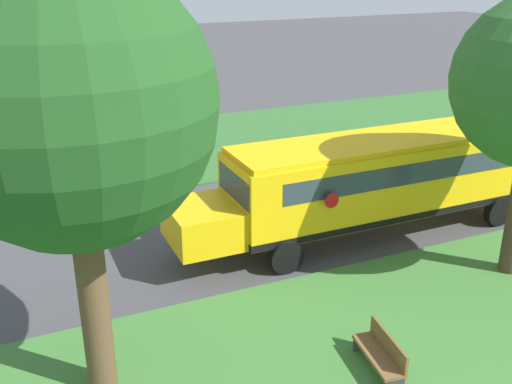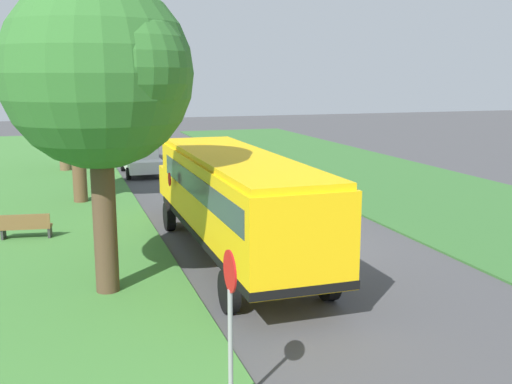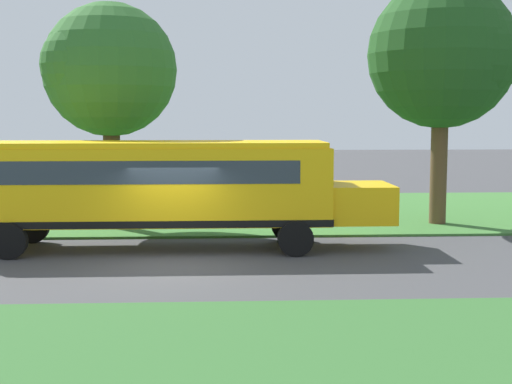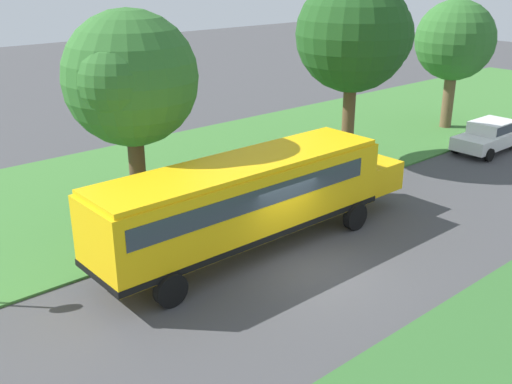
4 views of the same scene
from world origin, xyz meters
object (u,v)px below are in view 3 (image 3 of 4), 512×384
at_px(school_bus, 158,184).
at_px(park_bench, 278,206).
at_px(oak_tree_roadside_mid, 448,55).
at_px(oak_tree_beside_bus, 105,70).

bearing_deg(school_bus, park_bench, 146.25).
bearing_deg(park_bench, oak_tree_roadside_mid, 69.90).
xyz_separation_m(school_bus, oak_tree_roadside_mid, (-3.92, 9.74, 4.07)).
distance_m(school_bus, oak_tree_roadside_mid, 11.26).
distance_m(oak_tree_beside_bus, oak_tree_roadside_mid, 11.78).
bearing_deg(school_bus, oak_tree_beside_bus, -151.40).
relative_size(oak_tree_beside_bus, oak_tree_roadside_mid, 0.89).
bearing_deg(oak_tree_roadside_mid, park_bench, -110.10).
height_order(oak_tree_roadside_mid, park_bench, oak_tree_roadside_mid).
distance_m(oak_tree_roadside_mid, park_bench, 8.22).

